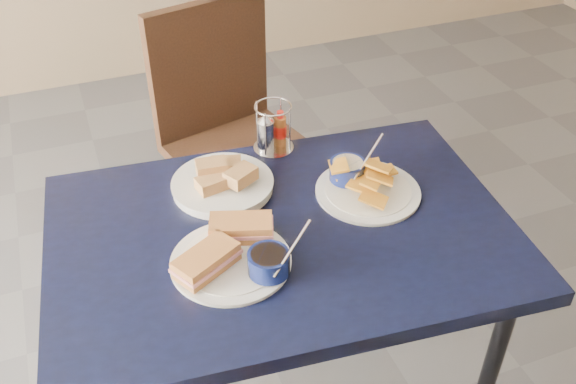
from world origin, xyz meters
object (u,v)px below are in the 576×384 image
object	(u,v)px
dining_table	(282,253)
chair_far	(233,120)
condiment_caddy	(272,131)
plantain_plate	(361,182)
bread_basket	(223,182)
sandwich_plate	(235,253)

from	to	relation	value
dining_table	chair_far	bearing A→B (deg)	81.47
dining_table	condiment_caddy	distance (m)	0.36
plantain_plate	chair_far	bearing A→B (deg)	98.35
bread_basket	condiment_caddy	distance (m)	0.22
bread_basket	dining_table	bearing A→B (deg)	-66.59
dining_table	bread_basket	world-z (taller)	bread_basket
sandwich_plate	condiment_caddy	bearing A→B (deg)	60.06
chair_far	sandwich_plate	size ratio (longest dim) A/B	3.14
dining_table	bread_basket	distance (m)	0.23
plantain_plate	bread_basket	world-z (taller)	plantain_plate
dining_table	sandwich_plate	world-z (taller)	sandwich_plate
sandwich_plate	bread_basket	size ratio (longest dim) A/B	1.21
sandwich_plate	bread_basket	distance (m)	0.27
sandwich_plate	condiment_caddy	world-z (taller)	condiment_caddy
plantain_plate	condiment_caddy	xyz separation A→B (m)	(-0.15, 0.25, 0.04)
dining_table	sandwich_plate	bearing A→B (deg)	-153.60
dining_table	plantain_plate	world-z (taller)	plantain_plate
bread_basket	sandwich_plate	bearing A→B (deg)	-100.51
chair_far	dining_table	bearing A→B (deg)	-98.53
dining_table	chair_far	size ratio (longest dim) A/B	1.20
dining_table	condiment_caddy	world-z (taller)	condiment_caddy
plantain_plate	condiment_caddy	distance (m)	0.29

